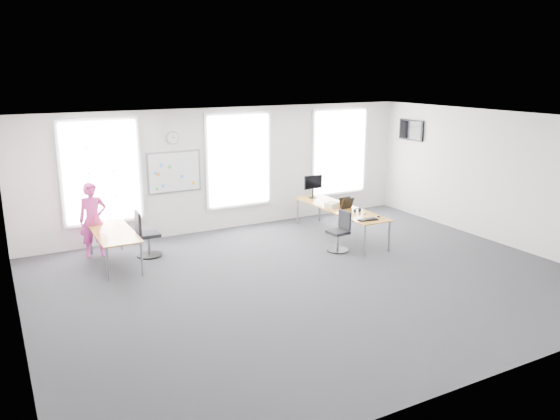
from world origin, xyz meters
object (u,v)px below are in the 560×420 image
desk_right (340,210)px  desk_left (114,234)px  monitor (313,184)px  person (93,220)px  chair_left (146,237)px  chair_right (340,234)px  keyboard (368,220)px  headphones (357,210)px

desk_right → desk_left: desk_right is taller
monitor → person: bearing=177.2°
desk_right → person: size_ratio=1.85×
desk_left → chair_left: 0.74m
desk_left → chair_right: (4.54, -1.46, -0.25)m
desk_left → chair_left: bearing=14.0°
chair_left → person: (-0.95, 0.56, 0.36)m
chair_right → person: 5.29m
keyboard → headphones: bearing=83.9°
person → monitor: person is taller
desk_right → headphones: headphones is taller
desk_right → monitor: monitor is taller
chair_left → person: 1.16m
desk_left → keyboard: size_ratio=4.35×
chair_left → monitor: size_ratio=1.72×
person → monitor: bearing=3.9°
keyboard → monitor: monitor is taller
chair_left → headphones: (4.52, -1.33, 0.33)m
chair_left → person: bearing=61.6°
desk_left → person: 0.79m
chair_right → chair_left: (-3.85, 1.64, 0.05)m
keyboard → monitor: 2.40m
desk_right → keyboard: bearing=-94.6°
desk_left → chair_left: size_ratio=1.92×
keyboard → monitor: (0.08, 2.38, 0.34)m
person → monitor: (5.35, -0.17, 0.27)m
chair_right → headphones: (0.67, 0.30, 0.37)m
desk_right → chair_left: chair_left is taller
person → keyboard: size_ratio=3.64×
desk_right → keyboard: (-0.10, -1.20, 0.06)m
desk_left → chair_right: chair_right is taller
desk_left → chair_right: bearing=-17.9°
desk_left → keyboard: 5.34m
person → monitor: size_ratio=2.76×
keyboard → monitor: size_ratio=0.76×
desk_right → desk_left: bearing=173.1°
person → headphones: size_ratio=9.35×
desk_left → headphones: bearing=-12.6°
monitor → desk_right: bearing=-89.9°
chair_left → keyboard: (4.33, -1.99, 0.29)m
desk_left → keyboard: (5.02, -1.82, 0.09)m
chair_right → chair_left: size_ratio=0.89×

